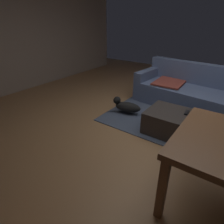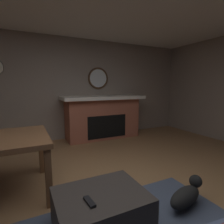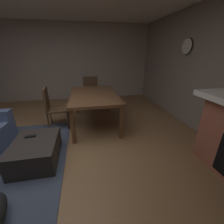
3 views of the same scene
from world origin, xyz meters
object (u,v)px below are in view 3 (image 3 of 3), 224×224
tv_remote (30,136)px  dining_chair_east (91,90)px  wall_clock (187,46)px  dining_table (94,97)px  ottoman_coffee_table (36,151)px  dining_chair_north (53,106)px

tv_remote → dining_chair_east: size_ratio=0.17×
wall_clock → tv_remote: bearing=106.5°
wall_clock → dining_table: bearing=88.4°
ottoman_coffee_table → tv_remote: (0.14, 0.09, 0.19)m
ottoman_coffee_table → dining_chair_north: 1.21m
dining_table → wall_clock: wall_clock is taller
tv_remote → wall_clock: bearing=-79.1°
ottoman_coffee_table → dining_chair_east: 2.61m
dining_table → dining_chair_north: size_ratio=1.77×
tv_remote → dining_chair_north: 1.04m
ottoman_coffee_table → wall_clock: size_ratio=2.38×
tv_remote → ottoman_coffee_table: bearing=-152.8°
ottoman_coffee_table → dining_chair_north: (1.16, -0.10, 0.34)m
dining_chair_north → wall_clock: (-0.06, -3.04, 1.21)m
ottoman_coffee_table → wall_clock: wall_clock is taller
dining_chair_east → ottoman_coffee_table: bearing=157.0°
dining_chair_north → ottoman_coffee_table: bearing=175.1°
dining_table → wall_clock: bearing=-91.6°
tv_remote → dining_table: size_ratio=0.10×
ottoman_coffee_table → wall_clock: 3.67m
dining_table → dining_chair_east: bearing=-0.2°
dining_chair_north → dining_chair_east: same height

